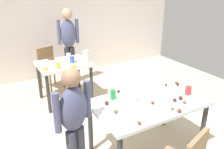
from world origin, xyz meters
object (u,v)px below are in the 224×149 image
at_px(dining_table_near, 148,107).
at_px(chair_far_table, 49,65).
at_px(mixing_bowl, 129,97).
at_px(soda_can, 113,94).
at_px(pitcher_far, 86,57).
at_px(person_girl_near, 74,120).
at_px(person_adult_far, 69,40).
at_px(dining_table_far, 64,69).

bearing_deg(dining_table_near, chair_far_table, 101.01).
bearing_deg(mixing_bowl, dining_table_near, -36.16).
bearing_deg(dining_table_near, soda_can, 142.57).
bearing_deg(pitcher_far, chair_far_table, 115.73).
distance_m(soda_can, pitcher_far, 1.48).
distance_m(person_girl_near, person_adult_far, 2.80).
distance_m(chair_far_table, person_adult_far, 0.67).
xyz_separation_m(chair_far_table, person_adult_far, (0.45, -0.03, 0.49)).
relative_size(dining_table_far, soda_can, 7.52).
bearing_deg(pitcher_far, mixing_bowl, -94.65).
bearing_deg(soda_can, dining_table_near, -37.43).
distance_m(dining_table_near, soda_can, 0.46).
bearing_deg(soda_can, pitcher_far, 78.97).
bearing_deg(person_girl_near, soda_can, 24.74).
height_order(dining_table_far, soda_can, soda_can).
bearing_deg(pitcher_far, dining_table_far, 151.01).
relative_size(dining_table_near, dining_table_far, 1.50).
distance_m(dining_table_far, person_girl_near, 2.02).
bearing_deg(person_girl_near, mixing_bowl, 11.74).
relative_size(person_girl_near, mixing_bowl, 6.66).
xyz_separation_m(dining_table_far, pitcher_far, (0.37, -0.20, 0.24)).
relative_size(person_girl_near, pitcher_far, 5.96).
distance_m(person_adult_far, pitcher_far, 0.91).
xyz_separation_m(person_adult_far, soda_can, (-0.29, -2.35, -0.18)).
bearing_deg(dining_table_far, soda_can, -87.11).
height_order(person_girl_near, pitcher_far, person_girl_near).
bearing_deg(chair_far_table, person_girl_near, -99.63).
relative_size(person_adult_far, mixing_bowl, 8.00).
distance_m(chair_far_table, soda_can, 2.41).
relative_size(chair_far_table, mixing_bowl, 4.26).
height_order(dining_table_far, mixing_bowl, mixing_bowl).
relative_size(soda_can, pitcher_far, 0.53).
bearing_deg(person_girl_near, pitcher_far, 62.52).
relative_size(chair_far_table, person_girl_near, 0.64).
distance_m(chair_far_table, person_girl_near, 2.73).
height_order(dining_table_near, dining_table_far, same).
distance_m(dining_table_far, pitcher_far, 0.48).
height_order(dining_table_near, mixing_bowl, mixing_bowl).
bearing_deg(dining_table_near, pitcher_far, 92.20).
bearing_deg(soda_can, chair_far_table, 94.01).
bearing_deg(dining_table_far, mixing_bowl, -82.38).
distance_m(dining_table_far, soda_can, 1.67).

